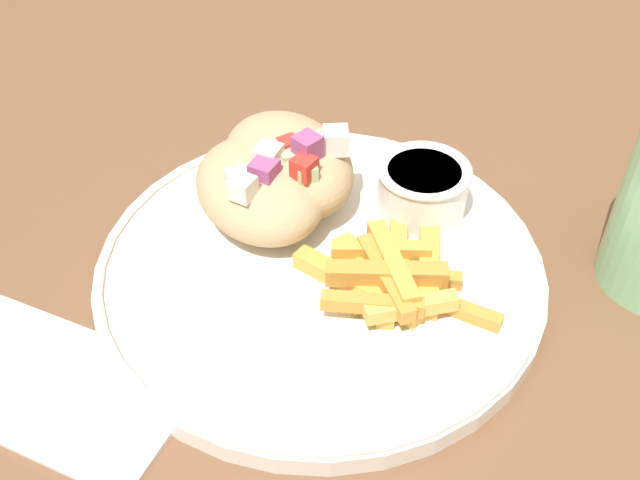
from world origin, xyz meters
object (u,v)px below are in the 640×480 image
Objects in this scene: plate at (320,267)px; fries_pile at (391,278)px; sauce_ramekin at (423,187)px; pita_sandwich_far at (288,164)px; pita_sandwich_near at (260,188)px.

plate is 0.05m from fries_pile.
sauce_ramekin is (-0.03, 0.07, 0.01)m from fries_pile.
plate is 0.08m from pita_sandwich_far.
sauce_ramekin is at bearing 48.99° from pita_sandwich_far.
plate is at bearing -165.14° from fries_pile.
pita_sandwich_far reaches higher than pita_sandwich_near.
pita_sandwich_near is 0.99× the size of pita_sandwich_far.
pita_sandwich_far is 0.09m from sauce_ramekin.
pita_sandwich_far is 2.00× the size of sauce_ramekin.
pita_sandwich_far is 1.01× the size of fries_pile.
fries_pile is at bearing 14.86° from plate.
pita_sandwich_far is at bearing 150.74° from plate.
pita_sandwich_far is at bearing -147.27° from sauce_ramekin.
fries_pile is 0.08m from sauce_ramekin.
sauce_ramekin is (0.08, 0.05, -0.01)m from pita_sandwich_far.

